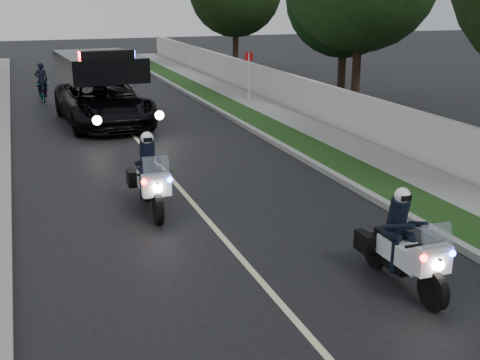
# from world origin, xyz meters

# --- Properties ---
(ground) EXTENTS (120.00, 120.00, 0.00)m
(ground) POSITION_xyz_m (0.00, 0.00, 0.00)
(ground) COLOR black
(ground) RESTS_ON ground
(curb_right) EXTENTS (0.20, 60.00, 0.15)m
(curb_right) POSITION_xyz_m (4.10, 10.00, 0.07)
(curb_right) COLOR gray
(curb_right) RESTS_ON ground
(grass_verge) EXTENTS (1.20, 60.00, 0.16)m
(grass_verge) POSITION_xyz_m (4.80, 10.00, 0.08)
(grass_verge) COLOR #193814
(grass_verge) RESTS_ON ground
(sidewalk_right) EXTENTS (1.40, 60.00, 0.16)m
(sidewalk_right) POSITION_xyz_m (6.10, 10.00, 0.08)
(sidewalk_right) COLOR gray
(sidewalk_right) RESTS_ON ground
(property_wall) EXTENTS (0.22, 60.00, 1.50)m
(property_wall) POSITION_xyz_m (7.10, 10.00, 0.75)
(property_wall) COLOR beige
(property_wall) RESTS_ON ground
(curb_left) EXTENTS (0.20, 60.00, 0.15)m
(curb_left) POSITION_xyz_m (-4.10, 10.00, 0.07)
(curb_left) COLOR gray
(curb_left) RESTS_ON ground
(lane_marking) EXTENTS (0.12, 50.00, 0.01)m
(lane_marking) POSITION_xyz_m (0.00, 10.00, 0.00)
(lane_marking) COLOR #BFB78C
(lane_marking) RESTS_ON ground
(police_moto_left) EXTENTS (0.82, 2.14, 1.80)m
(police_moto_left) POSITION_xyz_m (-1.01, 4.78, 0.00)
(police_moto_left) COLOR white
(police_moto_left) RESTS_ON ground
(police_moto_right) EXTENTS (0.70, 2.00, 1.70)m
(police_moto_right) POSITION_xyz_m (2.15, -0.34, 0.00)
(police_moto_right) COLOR silver
(police_moto_right) RESTS_ON ground
(police_suv) EXTENTS (3.30, 6.40, 3.02)m
(police_suv) POSITION_xyz_m (-0.65, 14.80, 0.00)
(police_suv) COLOR black
(police_suv) RESTS_ON ground
(bicycle) EXTENTS (0.66, 1.63, 0.84)m
(bicycle) POSITION_xyz_m (-2.57, 20.86, 0.00)
(bicycle) COLOR black
(bicycle) RESTS_ON ground
(cyclist) EXTENTS (0.58, 0.41, 1.53)m
(cyclist) POSITION_xyz_m (-2.57, 20.86, 0.00)
(cyclist) COLOR black
(cyclist) RESTS_ON ground
(sign_post) EXTENTS (0.45, 0.45, 2.32)m
(sign_post) POSITION_xyz_m (6.00, 16.99, 0.00)
(sign_post) COLOR red
(sign_post) RESTS_ON ground
(tree_right_c) EXTENTS (5.73, 5.73, 8.82)m
(tree_right_c) POSITION_xyz_m (10.38, 16.55, 0.00)
(tree_right_c) COLOR #123611
(tree_right_c) RESTS_ON ground
(tree_right_d) EXTENTS (7.88, 7.88, 10.76)m
(tree_right_d) POSITION_xyz_m (10.07, 14.75, 0.00)
(tree_right_d) COLOR #1E4216
(tree_right_d) RESTS_ON ground
(tree_right_e) EXTENTS (6.44, 6.44, 9.54)m
(tree_right_e) POSITION_xyz_m (9.56, 28.70, 0.00)
(tree_right_e) COLOR black
(tree_right_e) RESTS_ON ground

